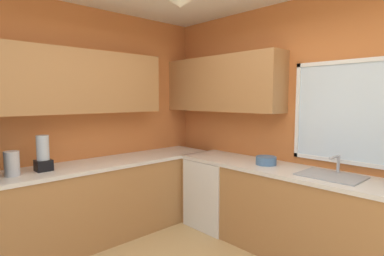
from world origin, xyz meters
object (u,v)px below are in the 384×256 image
(kettle, at_px, (12,164))
(sink_assembly, at_px, (331,175))
(dishwasher, at_px, (216,192))
(bowl, at_px, (266,161))
(blender_appliance, at_px, (43,155))

(kettle, bearing_deg, sink_assembly, 46.66)
(dishwasher, relative_size, kettle, 3.60)
(kettle, height_order, sink_assembly, kettle)
(dishwasher, height_order, bowl, bowl)
(dishwasher, xyz_separation_m, blender_appliance, (-0.66, -1.85, 0.63))
(kettle, distance_m, bowl, 2.55)
(blender_appliance, bearing_deg, dishwasher, 70.38)
(dishwasher, distance_m, bowl, 0.87)
(sink_assembly, height_order, bowl, sink_assembly)
(kettle, bearing_deg, bowl, 58.15)
(bowl, distance_m, blender_appliance, 2.33)
(bowl, bearing_deg, dishwasher, -177.56)
(kettle, bearing_deg, dishwasher, 73.31)
(dishwasher, xyz_separation_m, sink_assembly, (1.41, 0.04, 0.48))
(sink_assembly, xyz_separation_m, blender_appliance, (-2.07, -1.89, 0.15))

